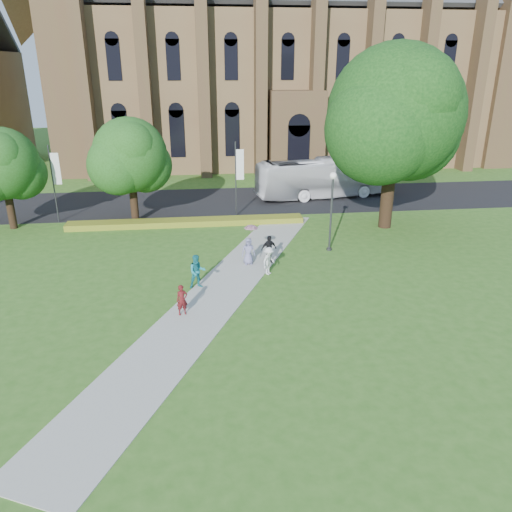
{
  "coord_description": "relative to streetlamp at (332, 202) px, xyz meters",
  "views": [
    {
      "loc": [
        -1.06,
        -23.91,
        11.63
      ],
      "look_at": [
        2.03,
        1.87,
        1.6
      ],
      "focal_mm": 35.0,
      "sensor_mm": 36.0,
      "label": 1
    }
  ],
  "objects": [
    {
      "name": "pedestrian_4",
      "position": [
        -5.62,
        -1.9,
        -2.42
      ],
      "size": [
        0.83,
        0.55,
        1.68
      ],
      "primitive_type": "imported",
      "rotation": [
        0.0,
        0.0,
        0.02
      ],
      "color": "slate",
      "rests_on": "footpath"
    },
    {
      "name": "ground",
      "position": [
        -7.5,
        -6.5,
        -3.3
      ],
      "size": [
        160.0,
        160.0,
        0.0
      ],
      "primitive_type": "plane",
      "color": "#315F1C",
      "rests_on": "ground"
    },
    {
      "name": "road",
      "position": [
        -7.5,
        13.5,
        -3.29
      ],
      "size": [
        160.0,
        10.0,
        0.02
      ],
      "primitive_type": "cube",
      "color": "black",
      "rests_on": "ground"
    },
    {
      "name": "cathedral",
      "position": [
        2.5,
        33.23,
        9.69
      ],
      "size": [
        52.6,
        18.25,
        28.0
      ],
      "color": "brown",
      "rests_on": "ground"
    },
    {
      "name": "street_tree_0",
      "position": [
        -22.5,
        7.5,
        1.58
      ],
      "size": [
        5.2,
        5.2,
        7.5
      ],
      "color": "#332114",
      "rests_on": "ground"
    },
    {
      "name": "pedestrian_0",
      "position": [
        -9.55,
        -8.13,
        -2.48
      ],
      "size": [
        0.65,
        0.53,
        1.56
      ],
      "primitive_type": "imported",
      "rotation": [
        0.0,
        0.0,
        0.31
      ],
      "color": "#551315",
      "rests_on": "footpath"
    },
    {
      "name": "parasol",
      "position": [
        -5.44,
        -1.8,
        -1.22
      ],
      "size": [
        1.02,
        1.02,
        0.72
      ],
      "primitive_type": "imported",
      "rotation": [
        0.0,
        0.0,
        0.3
      ],
      "color": "#D19399",
      "rests_on": "pedestrian_4"
    },
    {
      "name": "banner_pole_0",
      "position": [
        -5.39,
        8.7,
        0.09
      ],
      "size": [
        0.7,
        0.1,
        6.0
      ],
      "color": "#38383D",
      "rests_on": "ground"
    },
    {
      "name": "street_tree_1",
      "position": [
        -13.5,
        8.0,
        1.93
      ],
      "size": [
        5.6,
        5.6,
        8.05
      ],
      "color": "#332114",
      "rests_on": "ground"
    },
    {
      "name": "footpath",
      "position": [
        -7.5,
        -5.5,
        -3.28
      ],
      "size": [
        15.58,
        28.54,
        0.04
      ],
      "primitive_type": "cube",
      "rotation": [
        0.0,
        0.0,
        -0.44
      ],
      "color": "#B2B2A8",
      "rests_on": "ground"
    },
    {
      "name": "banner_pole_1",
      "position": [
        -19.39,
        8.7,
        0.09
      ],
      "size": [
        0.7,
        0.1,
        6.0
      ],
      "color": "#38383D",
      "rests_on": "ground"
    },
    {
      "name": "flower_hedge",
      "position": [
        -9.5,
        6.7,
        -3.07
      ],
      "size": [
        18.0,
        1.4,
        0.45
      ],
      "primitive_type": "cube",
      "color": "#A88D21",
      "rests_on": "ground"
    },
    {
      "name": "streetlamp",
      "position": [
        0.0,
        0.0,
        0.0
      ],
      "size": [
        0.44,
        0.44,
        5.24
      ],
      "color": "#38383D",
      "rests_on": "ground"
    },
    {
      "name": "tour_coach",
      "position": [
        3.13,
        13.96,
        -1.49
      ],
      "size": [
        13.15,
        5.0,
        3.57
      ],
      "primitive_type": "imported",
      "rotation": [
        0.0,
        0.0,
        1.73
      ],
      "color": "silver",
      "rests_on": "road"
    },
    {
      "name": "pedestrian_1",
      "position": [
        -8.77,
        -5.04,
        -2.3
      ],
      "size": [
        1.05,
        0.88,
        1.92
      ],
      "primitive_type": "imported",
      "rotation": [
        0.0,
        0.0,
        0.18
      ],
      "color": "#1A7A85",
      "rests_on": "footpath"
    },
    {
      "name": "pedestrian_3",
      "position": [
        -4.33,
        -1.76,
        -2.38
      ],
      "size": [
        1.1,
        0.71,
        1.74
      ],
      "primitive_type": "imported",
      "rotation": [
        0.0,
        0.0,
        0.31
      ],
      "color": "black",
      "rests_on": "footpath"
    },
    {
      "name": "large_tree",
      "position": [
        5.5,
        4.5,
        5.07
      ],
      "size": [
        9.6,
        9.6,
        13.2
      ],
      "color": "#332114",
      "rests_on": "ground"
    },
    {
      "name": "pedestrian_2",
      "position": [
        -4.6,
        -3.63,
        -2.42
      ],
      "size": [
        1.17,
        1.22,
        1.67
      ],
      "primitive_type": "imported",
      "rotation": [
        0.0,
        0.0,
        0.87
      ],
      "color": "silver",
      "rests_on": "footpath"
    }
  ]
}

